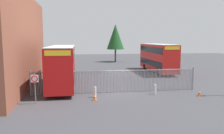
# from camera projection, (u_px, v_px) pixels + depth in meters

# --- Properties ---
(ground_plane) EXTENTS (100.00, 100.00, 0.00)m
(ground_plane) POSITION_uv_depth(u_px,v_px,m) (107.00, 78.00, 29.46)
(ground_plane) COLOR #3D3D42
(palisade_fence) EXTENTS (16.08, 0.14, 2.35)m
(palisade_fence) POSITION_uv_depth(u_px,v_px,m) (116.00, 80.00, 21.44)
(palisade_fence) COLOR gray
(palisade_fence) RESTS_ON ground
(double_decker_bus_near_gate) EXTENTS (2.54, 10.81, 4.42)m
(double_decker_bus_near_gate) POSITION_uv_depth(u_px,v_px,m) (62.00, 65.00, 23.69)
(double_decker_bus_near_gate) COLOR red
(double_decker_bus_near_gate) RESTS_ON ground
(double_decker_bus_behind_fence_left) EXTENTS (2.54, 10.81, 4.42)m
(double_decker_bus_behind_fence_left) POSITION_uv_depth(u_px,v_px,m) (158.00, 57.00, 35.02)
(double_decker_bus_behind_fence_left) COLOR red
(double_decker_bus_behind_fence_left) RESTS_ON ground
(bollard_near_left) EXTENTS (0.20, 0.20, 0.95)m
(bollard_near_left) POSITION_uv_depth(u_px,v_px,m) (95.00, 92.00, 19.65)
(bollard_near_left) COLOR silver
(bollard_near_left) RESTS_ON ground
(bollard_center_front) EXTENTS (0.20, 0.20, 0.95)m
(bollard_center_front) POSITION_uv_depth(u_px,v_px,m) (155.00, 89.00, 20.83)
(bollard_center_front) COLOR silver
(bollard_center_front) RESTS_ON ground
(traffic_cone_by_gate) EXTENTS (0.34, 0.34, 0.59)m
(traffic_cone_by_gate) POSITION_uv_depth(u_px,v_px,m) (95.00, 97.00, 18.74)
(traffic_cone_by_gate) COLOR orange
(traffic_cone_by_gate) RESTS_ON ground
(traffic_cone_mid_forecourt) EXTENTS (0.34, 0.34, 0.59)m
(traffic_cone_mid_forecourt) POSITION_uv_depth(u_px,v_px,m) (199.00, 93.00, 20.16)
(traffic_cone_mid_forecourt) COLOR orange
(traffic_cone_mid_forecourt) RESTS_ON ground
(speed_limit_sign_post) EXTENTS (0.60, 0.14, 2.40)m
(speed_limit_sign_post) POSITION_uv_depth(u_px,v_px,m) (35.00, 82.00, 17.49)
(speed_limit_sign_post) COLOR slate
(speed_limit_sign_post) RESTS_ON ground
(tree_tall_back) EXTENTS (4.00, 4.00, 8.64)m
(tree_tall_back) POSITION_uv_depth(u_px,v_px,m) (115.00, 37.00, 51.04)
(tree_tall_back) COLOR #4C3823
(tree_tall_back) RESTS_ON ground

